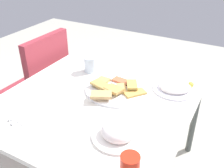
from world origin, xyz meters
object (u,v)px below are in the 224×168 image
(pide_platter, at_px, (116,89))
(spoon, at_px, (25,112))
(salad_plate_greens, at_px, (118,133))
(dining_chair, at_px, (40,84))
(salad_plate_rice, at_px, (175,87))
(drinking_glass, at_px, (90,64))
(fork, at_px, (30,114))
(dining_table, at_px, (109,99))
(paper_napkin, at_px, (28,114))

(pide_platter, distance_m, spoon, 0.48)
(salad_plate_greens, bearing_deg, dining_chair, 62.22)
(salad_plate_greens, relative_size, salad_plate_rice, 0.93)
(dining_chair, bearing_deg, drinking_glass, -92.61)
(fork, bearing_deg, spoon, 104.00)
(dining_table, distance_m, dining_chair, 0.71)
(drinking_glass, distance_m, fork, 0.52)
(dining_table, xyz_separation_m, paper_napkin, (-0.40, 0.22, 0.08))
(dining_table, distance_m, drinking_glass, 0.26)
(pide_platter, relative_size, fork, 1.79)
(dining_table, distance_m, paper_napkin, 0.46)
(drinking_glass, relative_size, spoon, 0.56)
(pide_platter, distance_m, salad_plate_rice, 0.32)
(salad_plate_greens, bearing_deg, paper_napkin, 98.09)
(drinking_glass, xyz_separation_m, paper_napkin, (-0.52, 0.02, -0.05))
(pide_platter, relative_size, drinking_glass, 3.78)
(salad_plate_rice, height_order, spoon, salad_plate_rice)
(pide_platter, bearing_deg, salad_plate_rice, -59.31)
(drinking_glass, distance_m, paper_napkin, 0.52)
(paper_napkin, distance_m, spoon, 0.02)
(dining_table, height_order, paper_napkin, paper_napkin)
(salad_plate_greens, bearing_deg, fork, 98.42)
(drinking_glass, bearing_deg, spoon, 175.64)
(dining_table, xyz_separation_m, dining_chair, (0.14, 0.67, -0.16))
(pide_platter, height_order, fork, pide_platter)
(dining_table, relative_size, salad_plate_greens, 5.62)
(salad_plate_rice, bearing_deg, spoon, 134.34)
(dining_chair, distance_m, salad_plate_greens, 1.05)
(dining_chair, xyz_separation_m, drinking_glass, (-0.02, -0.48, 0.29))
(salad_plate_greens, height_order, salad_plate_rice, salad_plate_greens)
(spoon, bearing_deg, drinking_glass, 8.49)
(dining_table, relative_size, salad_plate_rice, 5.25)
(pide_platter, height_order, drinking_glass, drinking_glass)
(spoon, bearing_deg, salad_plate_greens, -69.37)
(dining_chair, height_order, pide_platter, dining_chair)
(dining_table, relative_size, fork, 6.26)
(dining_table, height_order, spoon, spoon)
(dining_chair, distance_m, pide_platter, 0.78)
(dining_chair, height_order, spoon, dining_chair)
(pide_platter, distance_m, salad_plate_greens, 0.37)
(drinking_glass, bearing_deg, dining_table, -121.70)
(dining_chair, xyz_separation_m, spoon, (-0.54, -0.44, 0.24))
(salad_plate_greens, bearing_deg, spoon, 97.78)
(dining_chair, relative_size, salad_plate_rice, 3.89)
(salad_plate_greens, bearing_deg, dining_table, 34.63)
(paper_napkin, height_order, spoon, spoon)
(pide_platter, xyz_separation_m, spoon, (-0.39, 0.29, -0.01))
(dining_chair, height_order, drinking_glass, dining_chair)
(fork, bearing_deg, salad_plate_greens, -67.58)
(paper_napkin, distance_m, fork, 0.02)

